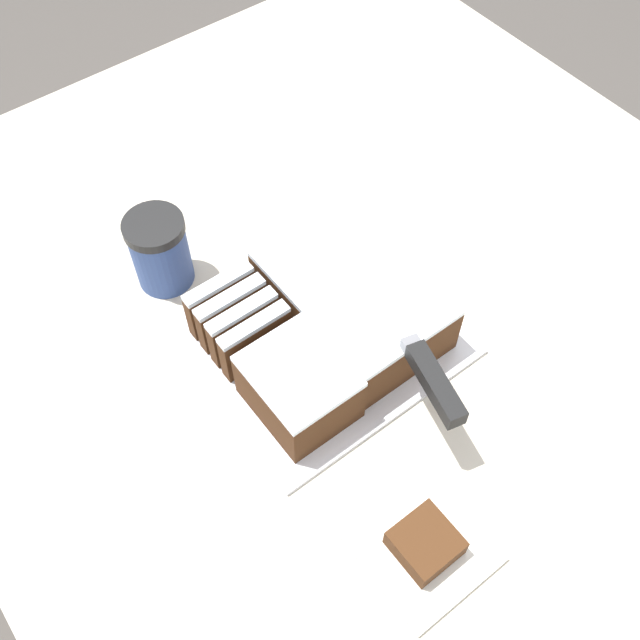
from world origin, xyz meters
The scene contains 8 objects.
ground_plane centered at (0.00, 0.00, 0.00)m, with size 8.00×8.00×0.00m, color #4C4742.
countertop centered at (0.00, 0.00, 0.47)m, with size 1.40×1.10×0.94m.
cake_board centered at (-0.06, -0.10, 0.94)m, with size 0.28×0.31×0.01m.
cake centered at (-0.05, -0.09, 0.99)m, with size 0.23×0.25×0.08m.
knife centered at (0.08, -0.06, 1.03)m, with size 0.31×0.10×0.02m.
coffee_cup centered at (-0.26, -0.20, 1.00)m, with size 0.08×0.08×0.11m.
paper_napkin centered at (0.22, -0.17, 0.94)m, with size 0.13×0.13×0.01m.
brownie centered at (0.22, -0.17, 0.96)m, with size 0.06×0.06×0.03m.
Camera 1 is at (0.35, -0.41, 1.73)m, focal length 42.00 mm.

